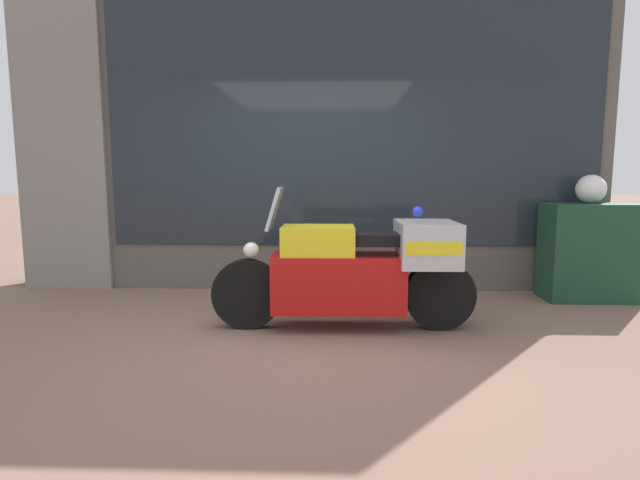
# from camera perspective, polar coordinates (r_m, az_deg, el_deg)

# --- Properties ---
(ground_plane) EXTENTS (60.00, 60.00, 0.00)m
(ground_plane) POSITION_cam_1_polar(r_m,az_deg,el_deg) (4.26, -2.53, -11.19)
(ground_plane) COLOR #7A5B4C
(shop_building) EXTENTS (6.89, 0.55, 3.80)m
(shop_building) POSITION_cam_1_polar(r_m,az_deg,el_deg) (6.10, -5.65, 12.55)
(shop_building) COLOR #56514C
(shop_building) RESTS_ON ground
(window_display) EXTENTS (5.39, 0.30, 2.13)m
(window_display) POSITION_cam_1_polar(r_m,az_deg,el_deg) (6.12, 3.19, -0.67)
(window_display) COLOR slate
(window_display) RESTS_ON ground
(paramedic_motorcycle) EXTENTS (2.33, 0.66, 1.26)m
(paramedic_motorcycle) POSITION_cam_1_polar(r_m,az_deg,el_deg) (4.41, 4.43, -3.20)
(paramedic_motorcycle) COLOR black
(paramedic_motorcycle) RESTS_ON ground
(utility_cabinet) EXTENTS (0.96, 0.50, 1.05)m
(utility_cabinet) POSITION_cam_1_polar(r_m,az_deg,el_deg) (6.18, 28.44, -1.21)
(utility_cabinet) COLOR #193D28
(utility_cabinet) RESTS_ON ground
(white_helmet) EXTENTS (0.31, 0.31, 0.31)m
(white_helmet) POSITION_cam_1_polar(r_m,az_deg,el_deg) (6.20, 28.56, 5.15)
(white_helmet) COLOR white
(white_helmet) RESTS_ON utility_cabinet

